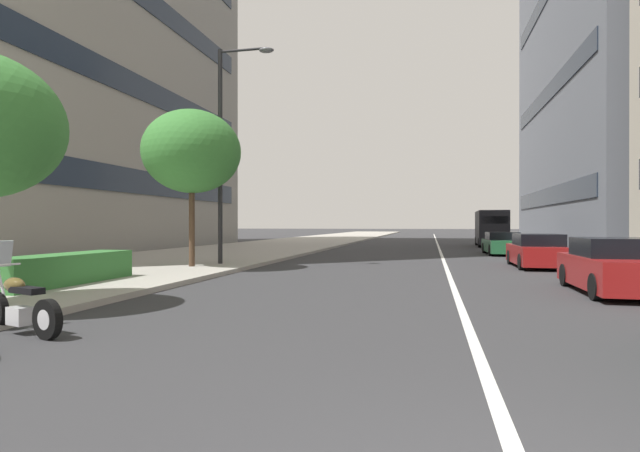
# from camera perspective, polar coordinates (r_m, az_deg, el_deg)

# --- Properties ---
(sidewalk_right_plaza) EXTENTS (160.00, 9.95, 0.15)m
(sidewalk_right_plaza) POSITION_cam_1_polar(r_m,az_deg,el_deg) (34.83, -7.12, -2.55)
(sidewalk_right_plaza) COLOR #A39E93
(sidewalk_right_plaza) RESTS_ON ground
(lane_centre_stripe) EXTENTS (110.00, 0.16, 0.01)m
(lane_centre_stripe) POSITION_cam_1_polar(r_m,az_deg,el_deg) (37.78, 13.60, -2.45)
(lane_centre_stripe) COLOR silver
(lane_centre_stripe) RESTS_ON ground
(motorcycle_mid_row) EXTENTS (0.83, 2.00, 1.46)m
(motorcycle_mid_row) POSITION_cam_1_polar(r_m,az_deg,el_deg) (9.20, -31.48, -7.94)
(motorcycle_mid_row) COLOR black
(motorcycle_mid_row) RESTS_ON ground
(car_lead_in_lane) EXTENTS (4.13, 1.89, 1.39)m
(car_lead_in_lane) POSITION_cam_1_polar(r_m,az_deg,el_deg) (14.36, 30.99, -4.14)
(car_lead_in_lane) COLOR maroon
(car_lead_in_lane) RESTS_ON ground
(car_following_behind) EXTENTS (4.19, 1.84, 1.35)m
(car_following_behind) POSITION_cam_1_polar(r_m,az_deg,el_deg) (21.63, 23.84, -2.72)
(car_following_behind) COLOR maroon
(car_following_behind) RESTS_ON ground
(car_approaching_light) EXTENTS (4.59, 1.90, 1.30)m
(car_approaching_light) POSITION_cam_1_polar(r_m,az_deg,el_deg) (30.24, 20.35, -1.96)
(car_approaching_light) COLOR #236038
(car_approaching_light) RESTS_ON ground
(delivery_van_ahead) EXTENTS (6.20, 2.38, 2.79)m
(delivery_van_ahead) POSITION_cam_1_polar(r_m,az_deg,el_deg) (41.00, 19.21, -0.18)
(delivery_van_ahead) COLOR black
(delivery_van_ahead) RESTS_ON ground
(street_lamp_with_banners) EXTENTS (1.26, 2.36, 8.66)m
(street_lamp_with_banners) POSITION_cam_1_polar(r_m,az_deg,el_deg) (20.48, -10.66, 10.13)
(street_lamp_with_banners) COLOR #232326
(street_lamp_with_banners) RESTS_ON sidewalk_right_plaza
(clipped_hedge_bed) EXTENTS (4.40, 1.10, 0.79)m
(clipped_hedge_bed) POSITION_cam_1_polar(r_m,az_deg,el_deg) (14.82, -27.45, -4.42)
(clipped_hedge_bed) COLOR #337033
(clipped_hedge_bed) RESTS_ON sidewalk_right_plaza
(street_tree_near_plaza_corner) EXTENTS (3.68, 3.68, 5.90)m
(street_tree_near_plaza_corner) POSITION_cam_1_polar(r_m,az_deg,el_deg) (19.40, -14.63, 8.31)
(street_tree_near_plaza_corner) COLOR #473323
(street_tree_near_plaza_corner) RESTS_ON sidewalk_right_plaza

